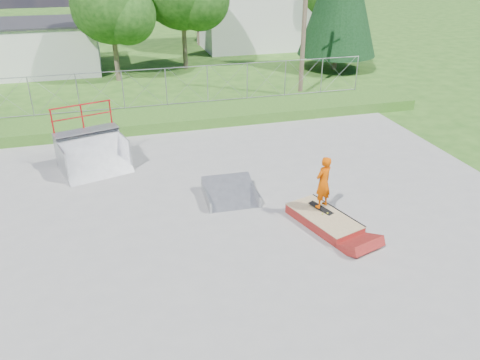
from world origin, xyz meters
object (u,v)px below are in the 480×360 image
object	(u,v)px
flat_bank_ramp	(230,193)
skater	(323,185)
grind_box	(324,220)
quarter_pipe	(92,142)

from	to	relation	value
flat_bank_ramp	skater	bearing A→B (deg)	-37.93
grind_box	flat_bank_ramp	size ratio (longest dim) A/B	1.45
grind_box	flat_bank_ramp	bearing A→B (deg)	118.72
grind_box	skater	xyz separation A→B (m)	(0.04, 0.30, 1.01)
grind_box	flat_bank_ramp	world-z (taller)	flat_bank_ramp
skater	flat_bank_ramp	bearing A→B (deg)	-65.05
grind_box	skater	bearing A→B (deg)	66.53
skater	grind_box	bearing A→B (deg)	58.19
flat_bank_ramp	skater	distance (m)	3.13
quarter_pipe	flat_bank_ramp	distance (m)	5.46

